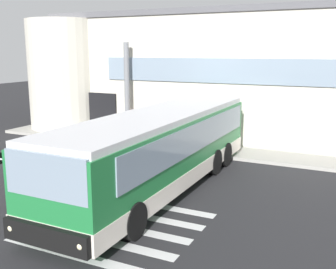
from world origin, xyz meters
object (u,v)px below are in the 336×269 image
Objects in this scene: entry_support_column at (127,91)px; passenger_near_column at (136,123)px; bus_main_foreground at (160,152)px; passenger_by_doorway at (148,125)px; passenger_at_curb_edge at (163,124)px.

entry_support_column reaches higher than passenger_near_column.
bus_main_foreground is at bearing -53.41° from passenger_near_column.
passenger_by_doorway is (1.73, -0.82, -1.59)m from entry_support_column.
entry_support_column is 1.84m from passenger_near_column.
entry_support_column is 2.86m from passenger_at_curb_edge.
bus_main_foreground is 6.80× the size of passenger_at_curb_edge.
passenger_near_column is 0.99m from passenger_by_doorway.
entry_support_column is 2.49m from passenger_by_doorway.
bus_main_foreground is 7.27m from passenger_near_column.
passenger_near_column is at bearing -29.89° from entry_support_column.
entry_support_column is 3.01× the size of passenger_by_doorway.
passenger_near_column is 1.00× the size of passenger_by_doorway.
entry_support_column is at bearing 129.19° from bus_main_foreground.
entry_support_column reaches higher than passenger_at_curb_edge.
passenger_by_doorway is at bearing -25.42° from entry_support_column.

